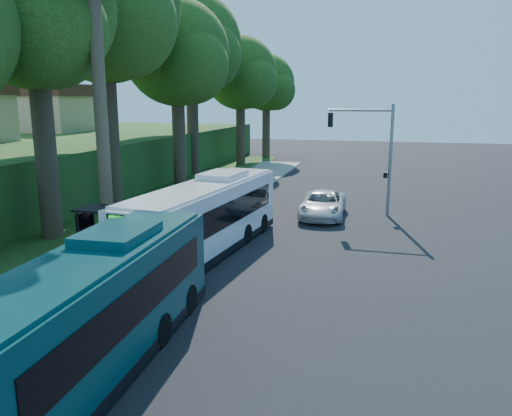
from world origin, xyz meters
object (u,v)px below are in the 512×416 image
(teal_bus, at_px, (87,315))
(pickup, at_px, (323,204))
(bus_shelter, at_px, (110,224))
(white_bus, at_px, (207,216))

(teal_bus, xyz_separation_m, pickup, (3.57, 20.24, -0.95))
(bus_shelter, bearing_deg, pickup, 54.87)
(teal_bus, relative_size, pickup, 2.11)
(white_bus, height_order, teal_bus, white_bus)
(bus_shelter, relative_size, white_bus, 0.26)
(teal_bus, bearing_deg, bus_shelter, 114.91)
(bus_shelter, relative_size, pickup, 0.56)
(bus_shelter, bearing_deg, teal_bus, -62.63)
(teal_bus, distance_m, pickup, 20.58)
(bus_shelter, relative_size, teal_bus, 0.26)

